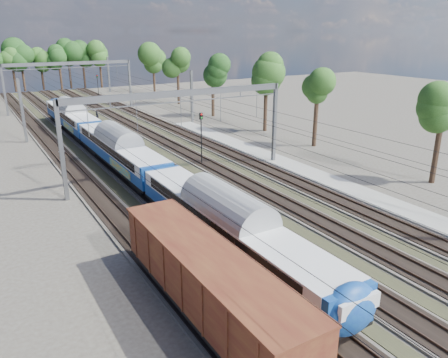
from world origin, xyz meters
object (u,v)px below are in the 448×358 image
freight_boxcar (208,282)px  worker (97,116)px  signal_near (201,132)px  emu_train (120,146)px  signal_far (98,84)px

freight_boxcar → worker: (9.74, 55.86, -1.44)m
worker → signal_near: signal_near is taller
freight_boxcar → signal_near: size_ratio=2.55×
emu_train → worker: bearing=79.5°
freight_boxcar → signal_far: signal_far is taller
freight_boxcar → signal_near: bearing=62.6°
freight_boxcar → worker: freight_boxcar is taller
emu_train → freight_boxcar: size_ratio=4.49×
emu_train → worker: 28.89m
signal_near → worker: bearing=102.3°
worker → freight_boxcar: bearing=149.7°
freight_boxcar → worker: bearing=80.1°
emu_train → signal_near: 8.93m
emu_train → freight_boxcar: emu_train is taller
freight_boxcar → emu_train: bearing=80.7°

